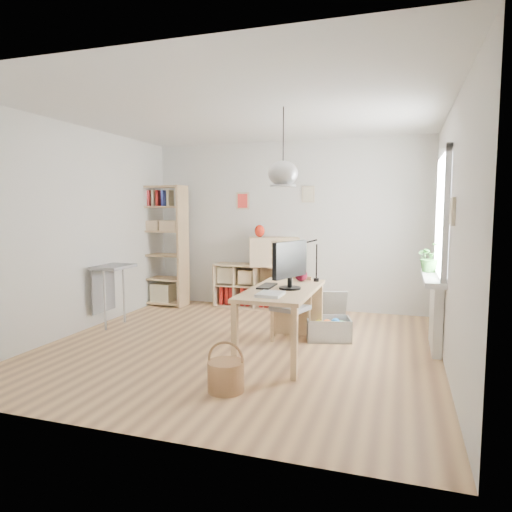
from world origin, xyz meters
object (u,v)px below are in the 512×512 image
(tall_bookshelf, at_px, (162,241))
(cube_shelf, at_px, (256,290))
(desk, at_px, (282,297))
(monitor, at_px, (290,262))
(storage_chest, at_px, (329,324))
(chair, at_px, (293,304))
(drawer_chest, at_px, (274,251))

(tall_bookshelf, bearing_deg, cube_shelf, 10.19)
(desk, relative_size, monitor, 2.57)
(storage_chest, bearing_deg, cube_shelf, 119.61)
(desk, xyz_separation_m, storage_chest, (0.40, 0.79, -0.47))
(cube_shelf, bearing_deg, desk, -65.39)
(chair, bearing_deg, drawer_chest, 128.71)
(chair, distance_m, drawer_chest, 1.80)
(monitor, bearing_deg, chair, 119.47)
(cube_shelf, relative_size, chair, 1.77)
(cube_shelf, distance_m, storage_chest, 2.02)
(chair, distance_m, storage_chest, 0.53)
(cube_shelf, height_order, drawer_chest, drawer_chest)
(tall_bookshelf, bearing_deg, chair, -27.66)
(tall_bookshelf, relative_size, drawer_chest, 2.56)
(desk, bearing_deg, drawer_chest, 107.90)
(storage_chest, bearing_deg, monitor, -125.86)
(desk, bearing_deg, chair, 92.04)
(desk, height_order, tall_bookshelf, tall_bookshelf)
(cube_shelf, bearing_deg, monitor, -63.67)
(storage_chest, bearing_deg, desk, -131.50)
(drawer_chest, bearing_deg, chair, -86.00)
(monitor, bearing_deg, desk, -168.99)
(storage_chest, relative_size, monitor, 1.24)
(monitor, height_order, drawer_chest, monitor)
(desk, distance_m, monitor, 0.40)
(tall_bookshelf, relative_size, storage_chest, 2.77)
(storage_chest, relative_size, drawer_chest, 0.92)
(cube_shelf, height_order, monitor, monitor)
(monitor, relative_size, drawer_chest, 0.74)
(chair, xyz_separation_m, storage_chest, (0.42, 0.19, -0.27))
(chair, height_order, storage_chest, chair)
(drawer_chest, bearing_deg, desk, -91.50)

